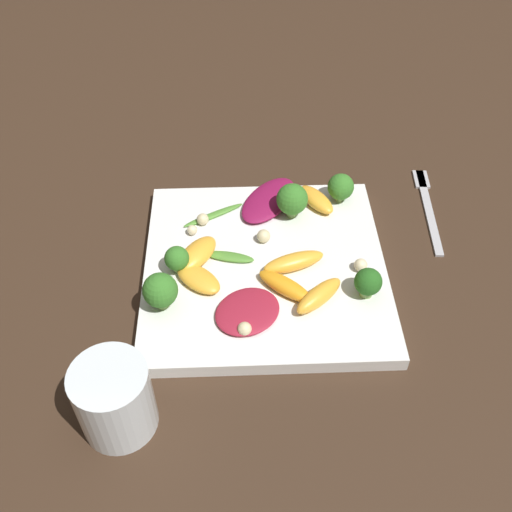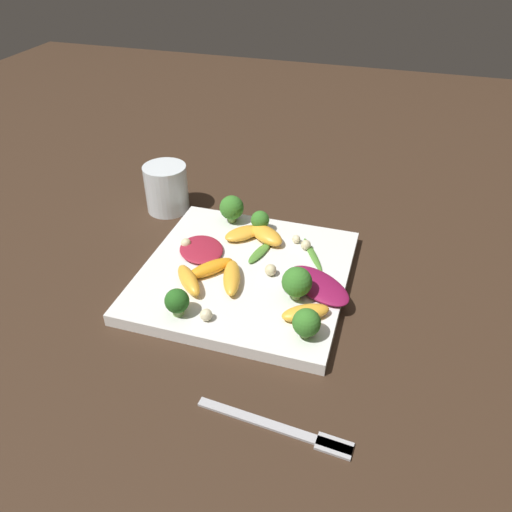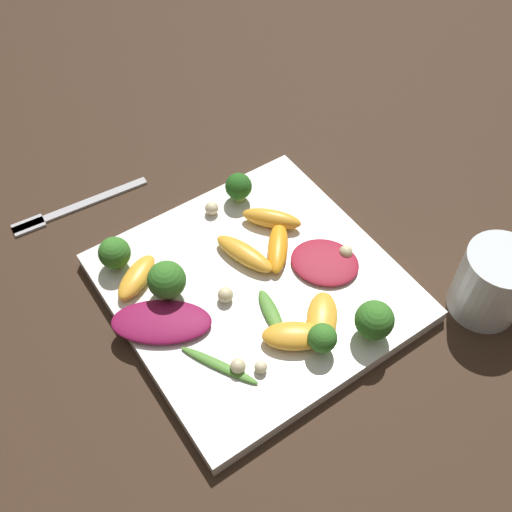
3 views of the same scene
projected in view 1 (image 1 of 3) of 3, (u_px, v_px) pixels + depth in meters
The scene contains 24 objects.
ground_plane at pixel (265, 273), 0.76m from camera, with size 2.40×2.40×0.00m, color #382619.
plate at pixel (265, 268), 0.75m from camera, with size 0.30×0.30×0.02m.
drinking_glass at pixel (114, 399), 0.59m from camera, with size 0.08×0.08×0.09m.
fork at pixel (427, 200), 0.85m from camera, with size 0.18×0.03×0.01m.
radicchio_leaf_0 at pixel (247, 311), 0.69m from camera, with size 0.10×0.10×0.01m.
radicchio_leaf_1 at pixel (269, 200), 0.82m from camera, with size 0.12×0.11×0.01m.
orange_segment_0 at pixel (319, 296), 0.70m from camera, with size 0.06×0.07×0.02m.
orange_segment_1 at pixel (197, 254), 0.74m from camera, with size 0.07×0.07×0.02m.
orange_segment_2 at pixel (285, 286), 0.71m from camera, with size 0.07×0.07×0.02m.
orange_segment_3 at pixel (198, 279), 0.72m from camera, with size 0.07×0.07×0.02m.
orange_segment_4 at pixel (294, 262), 0.73m from camera, with size 0.05×0.08×0.02m.
orange_segment_5 at pixel (316, 199), 0.82m from camera, with size 0.07×0.06×0.02m.
broccoli_floret_0 at pixel (341, 187), 0.81m from camera, with size 0.04×0.04×0.04m.
broccoli_floret_1 at pixel (292, 200), 0.79m from camera, with size 0.04×0.04×0.05m.
broccoli_floret_2 at pixel (177, 259), 0.72m from camera, with size 0.03×0.03×0.04m.
broccoli_floret_3 at pixel (160, 291), 0.68m from camera, with size 0.04×0.04×0.05m.
broccoli_floret_4 at pixel (368, 282), 0.70m from camera, with size 0.03×0.03×0.04m.
arugula_sprig_0 at pixel (214, 215), 0.80m from camera, with size 0.05×0.08×0.01m.
arugula_sprig_1 at pixel (229, 257), 0.75m from camera, with size 0.03×0.06×0.01m.
macadamia_nut_0 at pixel (266, 236), 0.77m from camera, with size 0.02×0.02×0.02m.
macadamia_nut_1 at pixel (192, 230), 0.78m from camera, with size 0.01×0.01×0.01m.
macadamia_nut_2 at pixel (203, 219), 0.79m from camera, with size 0.02×0.02×0.02m.
macadamia_nut_3 at pixel (245, 329), 0.67m from camera, with size 0.02×0.02×0.02m.
macadamia_nut_4 at pixel (361, 265), 0.73m from camera, with size 0.02×0.02×0.02m.
Camera 1 is at (0.51, -0.03, 0.56)m, focal length 42.00 mm.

